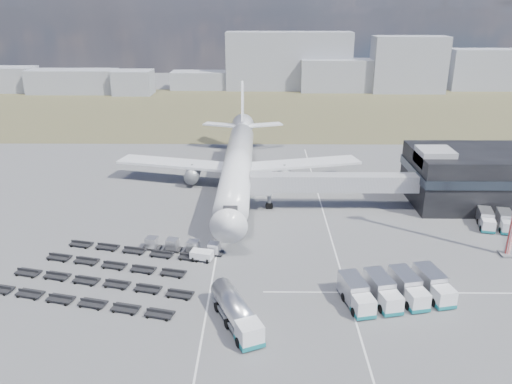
{
  "coord_description": "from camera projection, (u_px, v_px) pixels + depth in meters",
  "views": [
    {
      "loc": [
        4.61,
        -64.46,
        35.5
      ],
      "look_at": [
        3.79,
        18.42,
        4.0
      ],
      "focal_mm": 35.0,
      "sensor_mm": 36.0,
      "label": 1
    }
  ],
  "objects": [
    {
      "name": "ground",
      "position": [
        229.0,
        262.0,
        72.9
      ],
      "size": [
        420.0,
        420.0,
        0.0
      ],
      "primitive_type": "plane",
      "color": "#565659",
      "rests_on": "ground"
    },
    {
      "name": "grass_strip",
      "position": [
        248.0,
        110.0,
        175.72
      ],
      "size": [
        420.0,
        90.0,
        0.01
      ],
      "primitive_type": "cube",
      "color": "brown",
      "rests_on": "ground"
    },
    {
      "name": "lane_markings",
      "position": [
        294.0,
        253.0,
        75.61
      ],
      "size": [
        47.12,
        110.0,
        0.01
      ],
      "color": "silver",
      "rests_on": "ground"
    },
    {
      "name": "terminal",
      "position": [
        492.0,
        176.0,
        92.99
      ],
      "size": [
        30.4,
        16.4,
        11.0
      ],
      "color": "black",
      "rests_on": "ground"
    },
    {
      "name": "jet_bridge",
      "position": [
        323.0,
        183.0,
        90.05
      ],
      "size": [
        30.3,
        3.8,
        7.05
      ],
      "color": "#939399",
      "rests_on": "ground"
    },
    {
      "name": "airliner",
      "position": [
        238.0,
        162.0,
        101.28
      ],
      "size": [
        51.59,
        64.53,
        17.62
      ],
      "color": "white",
      "rests_on": "ground"
    },
    {
      "name": "skyline",
      "position": [
        279.0,
        71.0,
        212.78
      ],
      "size": [
        298.72,
        25.98,
        24.14
      ],
      "color": "#8F919C",
      "rests_on": "ground"
    },
    {
      "name": "fuel_tanker",
      "position": [
        236.0,
        312.0,
        58.11
      ],
      "size": [
        6.82,
        11.0,
        3.49
      ],
      "rotation": [
        0.0,
        0.0,
        0.41
      ],
      "color": "white",
      "rests_on": "ground"
    },
    {
      "name": "pushback_tug",
      "position": [
        202.0,
        256.0,
        73.26
      ],
      "size": [
        3.54,
        2.51,
        1.45
      ],
      "primitive_type": "cube",
      "rotation": [
        0.0,
        0.0,
        -0.24
      ],
      "color": "white",
      "rests_on": "ground"
    },
    {
      "name": "catering_truck",
      "position": [
        245.0,
        185.0,
        98.98
      ],
      "size": [
        4.71,
        7.12,
        3.03
      ],
      "rotation": [
        0.0,
        0.0,
        -0.33
      ],
      "color": "white",
      "rests_on": "ground"
    },
    {
      "name": "service_trucks_near",
      "position": [
        395.0,
        289.0,
        63.07
      ],
      "size": [
        14.26,
        9.73,
        2.9
      ],
      "rotation": [
        0.0,
        0.0,
        0.21
      ],
      "color": "white",
      "rests_on": "ground"
    },
    {
      "name": "service_trucks_far",
      "position": [
        496.0,
        220.0,
        83.62
      ],
      "size": [
        6.44,
        7.2,
        2.49
      ],
      "rotation": [
        0.0,
        0.0,
        -0.23
      ],
      "color": "white",
      "rests_on": "ground"
    },
    {
      "name": "uld_row",
      "position": [
        183.0,
        246.0,
        75.58
      ],
      "size": [
        12.68,
        3.88,
        1.74
      ],
      "rotation": [
        0.0,
        0.0,
        -0.18
      ],
      "color": "black",
      "rests_on": "ground"
    },
    {
      "name": "baggage_dollies",
      "position": [
        104.0,
        274.0,
        68.95
      ],
      "size": [
        27.99,
        21.39,
        0.82
      ],
      "rotation": [
        0.0,
        0.0,
        -0.24
      ],
      "color": "black",
      "rests_on": "ground"
    }
  ]
}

